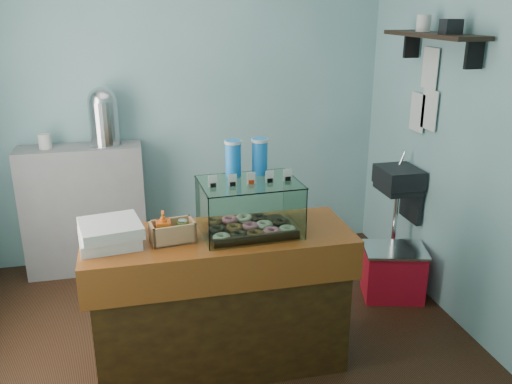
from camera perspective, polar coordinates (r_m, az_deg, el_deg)
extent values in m
plane|color=black|center=(3.90, -4.22, -15.23)|extent=(3.50, 3.50, 0.00)
cube|color=#70A4A3|center=(4.78, -7.52, 9.35)|extent=(3.50, 0.04, 2.80)
cube|color=#70A4A3|center=(1.92, 1.90, -5.33)|extent=(3.50, 0.04, 2.80)
cube|color=#70A4A3|center=(3.96, 21.25, 6.22)|extent=(0.04, 3.00, 2.80)
cube|color=black|center=(4.45, 14.80, 1.53)|extent=(0.30, 0.35, 0.15)
cube|color=black|center=(4.57, 16.04, -0.76)|extent=(0.04, 0.30, 0.35)
cylinder|color=silver|center=(4.54, 15.14, 3.40)|extent=(0.02, 0.02, 0.12)
cylinder|color=silver|center=(4.57, 14.43, -2.66)|extent=(0.04, 0.04, 0.45)
cube|color=black|center=(4.06, 18.14, 15.44)|extent=(0.25, 1.00, 0.03)
cube|color=black|center=(3.76, 21.99, 13.27)|extent=(0.12, 0.03, 0.18)
cube|color=black|center=(4.44, 16.07, 14.57)|extent=(0.12, 0.03, 0.18)
cube|color=silver|center=(4.31, 17.78, 8.24)|extent=(0.01, 0.21, 0.30)
cube|color=silver|center=(4.46, 16.62, 8.04)|extent=(0.01, 0.21, 0.30)
cube|color=silver|center=(4.31, 17.85, 12.28)|extent=(0.01, 0.21, 0.30)
cube|color=#442A0D|center=(3.46, -3.72, -11.77)|extent=(1.50, 0.56, 0.84)
cube|color=#52270B|center=(3.26, -3.89, -4.96)|extent=(1.60, 0.60, 0.06)
cube|color=#52270B|center=(3.06, -2.97, -9.09)|extent=(1.60, 0.04, 0.18)
cube|color=gray|center=(4.82, -17.55, -1.79)|extent=(1.00, 0.32, 1.10)
cube|color=black|center=(3.27, -0.69, -4.01)|extent=(0.53, 0.39, 0.02)
torus|color=beige|center=(3.11, -3.60, -4.78)|extent=(0.10, 0.10, 0.03)
torus|color=black|center=(3.13, -1.85, -4.59)|extent=(0.10, 0.10, 0.03)
torus|color=brown|center=(3.16, -0.12, -4.39)|extent=(0.10, 0.10, 0.03)
torus|color=pink|center=(3.18, 1.59, -4.20)|extent=(0.10, 0.10, 0.03)
torus|color=beige|center=(3.21, 3.26, -4.01)|extent=(0.10, 0.10, 0.03)
torus|color=black|center=(3.22, -4.07, -3.93)|extent=(0.10, 0.10, 0.03)
torus|color=brown|center=(3.24, -2.37, -3.75)|extent=(0.10, 0.10, 0.03)
torus|color=pink|center=(3.26, -0.70, -3.57)|extent=(0.10, 0.10, 0.03)
torus|color=beige|center=(3.29, 0.95, -3.39)|extent=(0.10, 0.10, 0.03)
torus|color=black|center=(3.32, 2.58, -3.21)|extent=(0.10, 0.10, 0.03)
torus|color=brown|center=(3.33, -4.50, -3.14)|extent=(0.10, 0.10, 0.03)
torus|color=pink|center=(3.35, -2.86, -2.97)|extent=(0.10, 0.10, 0.03)
torus|color=beige|center=(3.37, -1.24, -2.80)|extent=(0.10, 0.10, 0.03)
torus|color=black|center=(3.40, 0.36, -2.64)|extent=(0.10, 0.10, 0.03)
cube|color=white|center=(3.04, 0.32, -2.96)|extent=(0.57, 0.03, 0.31)
cube|color=white|center=(3.41, -1.61, -0.45)|extent=(0.57, 0.03, 0.31)
cube|color=white|center=(3.16, -5.68, -2.12)|extent=(0.03, 0.41, 0.31)
cube|color=white|center=(3.30, 4.06, -1.15)|extent=(0.03, 0.41, 0.31)
cube|color=white|center=(3.17, -0.72, 1.04)|extent=(0.60, 0.45, 0.01)
cube|color=silver|center=(3.06, -4.53, 1.08)|extent=(0.05, 0.01, 0.07)
cube|color=black|center=(3.07, -4.52, 0.67)|extent=(0.03, 0.02, 0.02)
cube|color=silver|center=(3.08, -2.49, 1.26)|extent=(0.05, 0.01, 0.07)
cube|color=black|center=(3.09, -2.48, 0.85)|extent=(0.03, 0.02, 0.02)
cube|color=silver|center=(3.11, -0.48, 1.43)|extent=(0.05, 0.01, 0.07)
cube|color=#B22A0E|center=(3.12, -0.48, 1.03)|extent=(0.03, 0.02, 0.02)
cube|color=silver|center=(3.14, 1.50, 1.60)|extent=(0.05, 0.01, 0.07)
cube|color=black|center=(3.15, 1.49, 1.20)|extent=(0.03, 0.02, 0.02)
cube|color=silver|center=(3.17, 3.43, 1.76)|extent=(0.05, 0.01, 0.07)
cube|color=black|center=(3.18, 3.42, 1.37)|extent=(0.03, 0.02, 0.02)
cylinder|color=blue|center=(3.25, -2.41, 3.56)|extent=(0.09, 0.09, 0.22)
cylinder|color=silver|center=(3.22, -2.44, 5.28)|extent=(0.10, 0.10, 0.02)
cylinder|color=blue|center=(3.29, 0.39, 3.78)|extent=(0.09, 0.09, 0.22)
cylinder|color=silver|center=(3.26, 0.40, 5.47)|extent=(0.10, 0.10, 0.02)
cube|color=tan|center=(3.18, -8.74, -5.05)|extent=(0.27, 0.18, 0.01)
cube|color=tan|center=(3.10, -8.51, -4.62)|extent=(0.25, 0.05, 0.12)
cube|color=tan|center=(3.22, -9.04, -3.71)|extent=(0.25, 0.05, 0.12)
cube|color=tan|center=(3.14, -10.89, -4.43)|extent=(0.03, 0.15, 0.12)
cube|color=tan|center=(3.18, -6.71, -3.88)|extent=(0.03, 0.15, 0.12)
imported|color=#DB5B14|center=(3.13, -9.72, -3.56)|extent=(0.09, 0.09, 0.18)
cylinder|color=#378D26|center=(3.17, -7.73, -3.98)|extent=(0.06, 0.06, 0.10)
cylinder|color=silver|center=(3.15, -7.77, -3.06)|extent=(0.05, 0.05, 0.01)
cube|color=silver|center=(3.21, -15.19, -4.73)|extent=(0.37, 0.37, 0.07)
cube|color=silver|center=(3.18, -15.09, -3.69)|extent=(0.38, 0.38, 0.07)
cylinder|color=silver|center=(4.64, -15.49, 4.82)|extent=(0.26, 0.26, 0.01)
cylinder|color=silver|center=(4.60, -15.69, 7.01)|extent=(0.23, 0.23, 0.35)
sphere|color=silver|center=(4.57, -15.89, 9.18)|extent=(0.23, 0.23, 0.23)
cube|color=red|center=(4.44, 14.23, -8.32)|extent=(0.52, 0.44, 0.39)
cube|color=silver|center=(4.35, 14.45, -5.91)|extent=(0.55, 0.47, 0.02)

